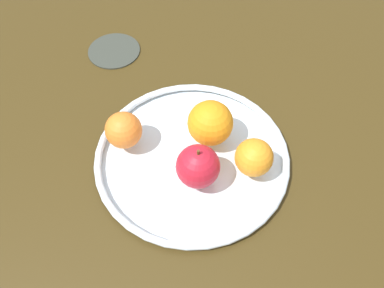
{
  "coord_description": "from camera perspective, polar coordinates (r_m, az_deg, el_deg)",
  "views": [
    {
      "loc": [
        19.42,
        32.4,
        58.21
      ],
      "look_at": [
        0.0,
        0.0,
        4.8
      ],
      "focal_mm": 38.11,
      "sensor_mm": 36.0,
      "label": 1
    }
  ],
  "objects": [
    {
      "name": "orange_back_left",
      "position": [
        0.67,
        2.57,
        2.95
      ],
      "size": [
        7.61,
        7.61,
        7.61
      ],
      "primitive_type": "sphere",
      "color": "orange",
      "rests_on": "fruit_bowl"
    },
    {
      "name": "orange_back_right",
      "position": [
        0.68,
        -9.56,
        1.93
      ],
      "size": [
        6.19,
        6.19,
        6.19
      ],
      "primitive_type": "sphere",
      "color": "orange",
      "rests_on": "fruit_bowl"
    },
    {
      "name": "apple",
      "position": [
        0.63,
        0.84,
        -3.15
      ],
      "size": [
        6.91,
        6.91,
        7.71
      ],
      "color": "red",
      "rests_on": "fruit_bowl"
    },
    {
      "name": "ambient_coaster",
      "position": [
        0.88,
        -10.96,
        12.72
      ],
      "size": [
        10.79,
        10.79,
        0.6
      ],
      "primitive_type": "cylinder",
      "color": "#343830",
      "rests_on": "ground_plane"
    },
    {
      "name": "orange_front_left",
      "position": [
        0.65,
        8.66,
        -1.87
      ],
      "size": [
        6.16,
        6.16,
        6.16
      ],
      "primitive_type": "sphere",
      "color": "orange",
      "rests_on": "fruit_bowl"
    },
    {
      "name": "ground_plane",
      "position": [
        0.71,
        -0.0,
        -3.17
      ],
      "size": [
        162.75,
        162.75,
        4.0
      ],
      "primitive_type": "cube",
      "color": "#3B2D11"
    },
    {
      "name": "fruit_bowl",
      "position": [
        0.69,
        -0.0,
        -1.87
      ],
      "size": [
        32.76,
        32.76,
        1.8
      ],
      "color": "silver",
      "rests_on": "ground_plane"
    }
  ]
}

